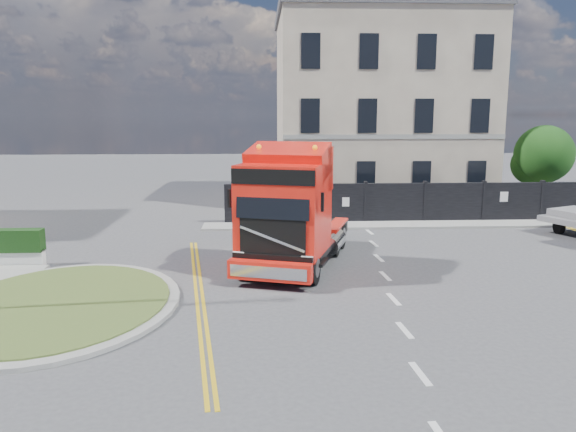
{
  "coord_description": "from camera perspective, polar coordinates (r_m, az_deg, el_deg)",
  "views": [
    {
      "loc": [
        -1.23,
        -18.43,
        5.35
      ],
      "look_at": [
        -0.25,
        1.2,
        1.8
      ],
      "focal_mm": 35.0,
      "sensor_mm": 36.0,
      "label": 1
    }
  ],
  "objects": [
    {
      "name": "hoarding_fence",
      "position": [
        28.84,
        12.84,
        1.31
      ],
      "size": [
        18.8,
        0.25,
        2.0
      ],
      "color": "black",
      "rests_on": "ground"
    },
    {
      "name": "ground",
      "position": [
        19.23,
        0.93,
        -5.92
      ],
      "size": [
        120.0,
        120.0,
        0.0
      ],
      "primitive_type": "plane",
      "color": "#424244",
      "rests_on": "ground"
    },
    {
      "name": "truck",
      "position": [
        19.37,
        0.17,
        0.03
      ],
      "size": [
        4.72,
        7.6,
        4.28
      ],
      "rotation": [
        0.0,
        0.0,
        -0.31
      ],
      "color": "black",
      "rests_on": "ground"
    },
    {
      "name": "traffic_island",
      "position": [
        17.29,
        -22.44,
        -8.31
      ],
      "size": [
        6.8,
        6.8,
        0.17
      ],
      "color": "gray",
      "rests_on": "ground"
    },
    {
      "name": "georgian_building",
      "position": [
        35.67,
        9.0,
        10.79
      ],
      "size": [
        12.3,
        10.3,
        12.8
      ],
      "color": "beige",
      "rests_on": "ground"
    },
    {
      "name": "pavement_far",
      "position": [
        28.0,
        12.16,
        -0.89
      ],
      "size": [
        20.0,
        1.6,
        0.12
      ],
      "primitive_type": "cube",
      "color": "gray",
      "rests_on": "ground"
    },
    {
      "name": "tree",
      "position": [
        34.36,
        24.29,
        5.5
      ],
      "size": [
        3.2,
        3.2,
        4.8
      ],
      "color": "#382619",
      "rests_on": "ground"
    }
  ]
}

